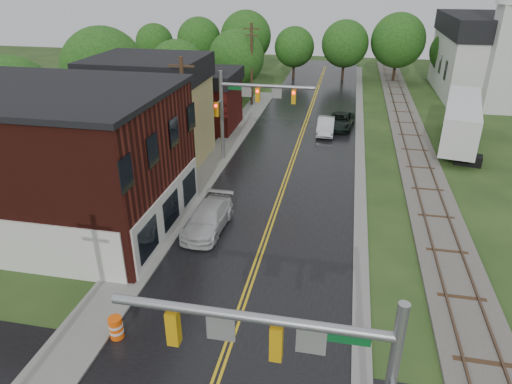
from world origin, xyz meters
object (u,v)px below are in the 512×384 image
(traffic_signal_far, at_px, (248,101))
(utility_pole_b, at_px, (185,121))
(tree_left_c, at_px, (179,70))
(sedan_silver, at_px, (326,126))
(traffic_signal_near, at_px, (305,363))
(tree_left_a, at_px, (14,106))
(tree_left_b, at_px, (105,72))
(suv_dark, at_px, (341,121))
(brick_building, at_px, (51,160))
(pickup_white, at_px, (208,218))
(church, at_px, (490,48))
(construction_barrel, at_px, (116,328))
(semi_trailer, at_px, (461,120))
(utility_pole_c, at_px, (252,64))
(tree_left_e, at_px, (238,59))

(traffic_signal_far, xyz_separation_m, utility_pole_b, (-3.33, -5.00, -0.25))
(tree_left_c, bearing_deg, sedan_silver, -15.56)
(traffic_signal_near, xyz_separation_m, tree_left_a, (-23.32, 19.90, 0.15))
(tree_left_b, distance_m, suv_dark, 22.62)
(brick_building, height_order, sedan_silver, brick_building)
(sedan_silver, xyz_separation_m, pickup_white, (-5.71, -19.47, 0.01))
(church, bearing_deg, traffic_signal_near, -107.72)
(church, xyz_separation_m, construction_barrel, (-24.70, -47.13, -5.32))
(sedan_silver, relative_size, semi_trailer, 0.35)
(suv_dark, bearing_deg, utility_pole_c, 153.33)
(brick_building, distance_m, church, 50.58)
(brick_building, xyz_separation_m, sedan_silver, (14.66, 20.43, -3.41))
(tree_left_a, bearing_deg, construction_barrel, -45.27)
(church, height_order, traffic_signal_far, church)
(church, height_order, semi_trailer, church)
(traffic_signal_near, bearing_deg, utility_pole_c, 103.74)
(utility_pole_b, xyz_separation_m, tree_left_a, (-13.05, -0.10, 0.39))
(utility_pole_b, distance_m, tree_left_e, 23.99)
(church, xyz_separation_m, suv_dark, (-16.50, -16.29, -5.12))
(utility_pole_c, relative_size, tree_left_a, 1.04)
(church, distance_m, utility_pole_b, 41.55)
(sedan_silver, bearing_deg, traffic_signal_near, -88.44)
(semi_trailer, bearing_deg, tree_left_b, -175.25)
(tree_left_c, relative_size, pickup_white, 1.49)
(traffic_signal_near, relative_size, utility_pole_b, 0.82)
(tree_left_b, height_order, construction_barrel, tree_left_b)
(traffic_signal_far, height_order, utility_pole_b, utility_pole_b)
(construction_barrel, bearing_deg, semi_trailer, 56.45)
(tree_left_a, bearing_deg, traffic_signal_near, -40.47)
(tree_left_b, relative_size, tree_left_e, 1.19)
(traffic_signal_near, height_order, tree_left_c, tree_left_c)
(tree_left_b, xyz_separation_m, pickup_white, (14.31, -15.93, -4.97))
(utility_pole_c, distance_m, tree_left_c, 8.16)
(traffic_signal_near, relative_size, pickup_white, 1.43)
(sedan_silver, bearing_deg, tree_left_b, -170.64)
(tree_left_c, height_order, sedan_silver, tree_left_c)
(pickup_white, bearing_deg, traffic_signal_far, 91.70)
(utility_pole_b, relative_size, tree_left_a, 1.04)
(tree_left_c, bearing_deg, traffic_signal_near, -65.44)
(semi_trailer, bearing_deg, church, 72.16)
(utility_pole_c, distance_m, tree_left_b, 16.42)
(traffic_signal_far, bearing_deg, suv_dark, 56.30)
(pickup_white, bearing_deg, traffic_signal_near, -61.33)
(utility_pole_c, distance_m, tree_left_a, 25.67)
(sedan_silver, bearing_deg, utility_pole_c, 135.70)
(traffic_signal_near, height_order, utility_pole_c, utility_pole_c)
(traffic_signal_near, relative_size, sedan_silver, 1.64)
(tree_left_b, xyz_separation_m, tree_left_e, (9.00, 14.00, -0.90))
(tree_left_b, height_order, sedan_silver, tree_left_b)
(suv_dark, relative_size, construction_barrel, 5.00)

